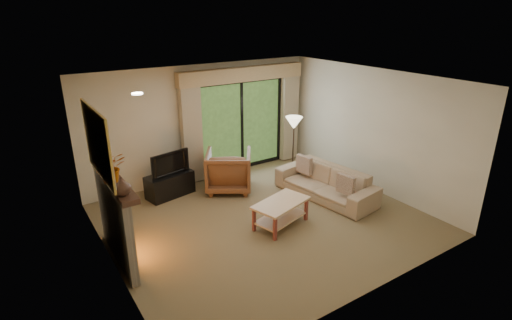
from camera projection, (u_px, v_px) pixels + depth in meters
floor at (265, 219)px, 7.50m from camera, size 5.50×5.50×0.00m
ceiling at (266, 81)px, 6.58m from camera, size 5.50×5.50×0.00m
wall_back at (202, 123)px, 8.99m from camera, size 5.00×0.00×5.00m
wall_front at (376, 210)px, 5.09m from camera, size 5.00×0.00×5.00m
wall_left at (105, 191)px, 5.63m from camera, size 0.00×5.00×5.00m
wall_right at (372, 130)px, 8.46m from camera, size 0.00×5.00×5.00m
fireplace at (115, 221)px, 6.06m from camera, size 0.24×1.70×1.37m
mirror at (98, 143)px, 5.57m from camera, size 0.07×1.45×1.02m
sliding_door at (241, 125)px, 9.54m from camera, size 2.26×0.10×2.16m
curtain_left at (191, 131)px, 8.72m from camera, size 0.45×0.18×2.35m
curtain_right at (289, 114)px, 10.11m from camera, size 0.45×0.18×2.35m
cornice at (243, 74)px, 9.03m from camera, size 3.20×0.24×0.32m
media_console at (170, 185)px, 8.38m from camera, size 1.05×0.62×0.49m
tv at (168, 163)px, 8.21m from camera, size 0.87×0.28×0.50m
armchair at (229, 170)px, 8.60m from camera, size 1.32×1.32×0.88m
sofa at (326, 183)px, 8.30m from camera, size 1.15×2.27×0.63m
pillow_near at (346, 184)px, 7.69m from camera, size 0.15×0.39×0.38m
pillow_far at (304, 165)px, 8.67m from camera, size 0.16×0.40×0.39m
coffee_table at (281, 214)px, 7.22m from camera, size 1.17×0.84×0.47m
floor_lamp at (293, 147)px, 9.17m from camera, size 0.50×0.50×1.44m
vase at (122, 186)px, 5.31m from camera, size 0.29×0.29×0.25m
branches at (111, 167)px, 5.67m from camera, size 0.45×0.41×0.46m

